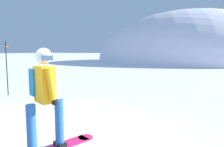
{
  "coord_description": "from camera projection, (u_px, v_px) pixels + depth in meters",
  "views": [
    {
      "loc": [
        3.04,
        -2.47,
        1.66
      ],
      "look_at": [
        0.23,
        2.9,
        1.0
      ],
      "focal_mm": 32.83,
      "sensor_mm": 36.0,
      "label": 1
    }
  ],
  "objects": [
    {
      "name": "snowboarder_main",
      "position": [
        44.0,
        97.0,
        3.32
      ],
      "size": [
        0.8,
        1.75,
        1.71
      ],
      "color": "#D11E5B",
      "rests_on": "ground"
    },
    {
      "name": "ground_plane",
      "position": [
        28.0,
        142.0,
        3.76
      ],
      "size": [
        300.0,
        300.0,
        0.0
      ],
      "primitive_type": "plane",
      "color": "white"
    },
    {
      "name": "piste_marker_near",
      "position": [
        7.0,
        64.0,
        7.61
      ],
      "size": [
        0.2,
        0.2,
        2.09
      ],
      "color": "black",
      "rests_on": "ground"
    },
    {
      "name": "ridge_peak_main",
      "position": [
        188.0,
        62.0,
        32.39
      ],
      "size": [
        28.81,
        25.93,
        15.65
      ],
      "color": "white",
      "rests_on": "ground"
    }
  ]
}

